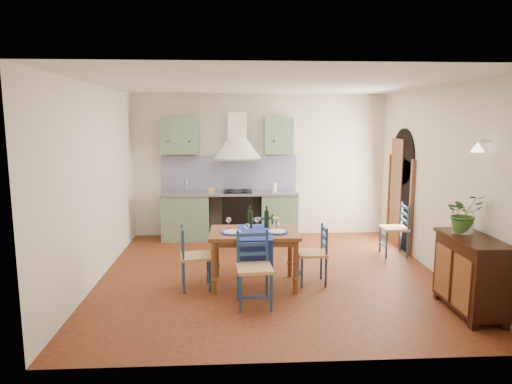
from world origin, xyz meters
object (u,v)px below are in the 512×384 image
chair_near (254,268)px  sideboard (471,272)px  dining_table (255,238)px  potted_plant (464,213)px

chair_near → sideboard: sideboard is taller
dining_table → sideboard: dining_table is taller
chair_near → potted_plant: 2.65m
dining_table → potted_plant: bearing=-18.4°
chair_near → potted_plant: potted_plant is taller
chair_near → potted_plant: bearing=-3.3°
sideboard → potted_plant: 0.71m
dining_table → chair_near: dining_table is taller
potted_plant → chair_near: bearing=176.7°
potted_plant → sideboard: bearing=-87.5°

